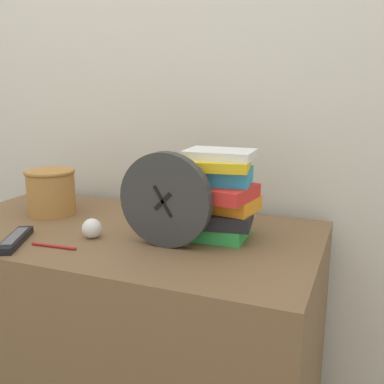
{
  "coord_description": "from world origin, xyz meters",
  "views": [
    {
      "loc": [
        0.69,
        -0.82,
        1.14
      ],
      "look_at": [
        0.24,
        0.31,
        0.85
      ],
      "focal_mm": 42.0,
      "sensor_mm": 36.0,
      "label": 1
    }
  ],
  "objects_px": {
    "book_stack": "(217,195)",
    "pen": "(54,246)",
    "basket": "(51,191)",
    "crumpled_paper_ball": "(92,228)",
    "tv_remote": "(15,240)",
    "desk_clock": "(165,200)"
  },
  "relations": [
    {
      "from": "book_stack",
      "to": "crumpled_paper_ball",
      "type": "bearing_deg",
      "value": -156.85
    },
    {
      "from": "book_stack",
      "to": "crumpled_paper_ball",
      "type": "distance_m",
      "value": 0.38
    },
    {
      "from": "book_stack",
      "to": "crumpled_paper_ball",
      "type": "xyz_separation_m",
      "value": [
        -0.33,
        -0.14,
        -0.1
      ]
    },
    {
      "from": "tv_remote",
      "to": "crumpled_paper_ball",
      "type": "relative_size",
      "value": 3.4
    },
    {
      "from": "desk_clock",
      "to": "pen",
      "type": "xyz_separation_m",
      "value": [
        -0.28,
        -0.13,
        -0.13
      ]
    },
    {
      "from": "tv_remote",
      "to": "basket",
      "type": "bearing_deg",
      "value": 108.79
    },
    {
      "from": "crumpled_paper_ball",
      "to": "book_stack",
      "type": "bearing_deg",
      "value": 23.15
    },
    {
      "from": "tv_remote",
      "to": "crumpled_paper_ball",
      "type": "distance_m",
      "value": 0.21
    },
    {
      "from": "tv_remote",
      "to": "pen",
      "type": "bearing_deg",
      "value": 5.12
    },
    {
      "from": "tv_remote",
      "to": "pen",
      "type": "relative_size",
      "value": 1.42
    },
    {
      "from": "book_stack",
      "to": "tv_remote",
      "type": "height_order",
      "value": "book_stack"
    },
    {
      "from": "basket",
      "to": "crumpled_paper_ball",
      "type": "height_order",
      "value": "basket"
    },
    {
      "from": "desk_clock",
      "to": "pen",
      "type": "bearing_deg",
      "value": -155.8
    },
    {
      "from": "desk_clock",
      "to": "tv_remote",
      "type": "relative_size",
      "value": 1.34
    },
    {
      "from": "crumpled_paper_ball",
      "to": "pen",
      "type": "bearing_deg",
      "value": -115.05
    },
    {
      "from": "basket",
      "to": "crumpled_paper_ball",
      "type": "xyz_separation_m",
      "value": [
        0.27,
        -0.16,
        -0.05
      ]
    },
    {
      "from": "basket",
      "to": "pen",
      "type": "bearing_deg",
      "value": -50.89
    },
    {
      "from": "crumpled_paper_ball",
      "to": "pen",
      "type": "height_order",
      "value": "crumpled_paper_ball"
    },
    {
      "from": "crumpled_paper_ball",
      "to": "pen",
      "type": "xyz_separation_m",
      "value": [
        -0.05,
        -0.11,
        -0.02
      ]
    },
    {
      "from": "pen",
      "to": "basket",
      "type": "bearing_deg",
      "value": 129.11
    },
    {
      "from": "book_stack",
      "to": "crumpled_paper_ball",
      "type": "height_order",
      "value": "book_stack"
    },
    {
      "from": "book_stack",
      "to": "pen",
      "type": "height_order",
      "value": "book_stack"
    }
  ]
}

